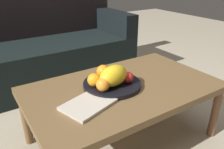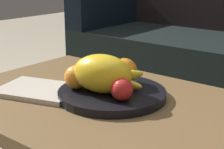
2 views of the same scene
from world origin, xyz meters
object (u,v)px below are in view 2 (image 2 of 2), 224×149
at_px(orange_left, 89,71).
at_px(banana_bunch, 120,81).
at_px(fruit_bowl, 112,94).
at_px(orange_right, 76,77).
at_px(coffee_table, 120,118).
at_px(melon_large_front, 102,74).
at_px(magazine, 39,90).
at_px(orange_front, 125,71).
at_px(couch, 223,53).
at_px(apple_front, 122,89).

xyz_separation_m(orange_left, banana_bunch, (0.12, 0.01, -0.01)).
height_order(fruit_bowl, orange_right, orange_right).
relative_size(coffee_table, banana_bunch, 7.28).
xyz_separation_m(fruit_bowl, orange_right, (-0.10, -0.06, 0.05)).
relative_size(melon_large_front, orange_left, 2.45).
relative_size(fruit_bowl, orange_right, 4.51).
xyz_separation_m(orange_left, magazine, (-0.11, -0.13, -0.06)).
bearing_deg(orange_right, orange_front, 58.40).
relative_size(melon_large_front, orange_front, 2.25).
bearing_deg(fruit_bowl, orange_right, -148.59).
relative_size(fruit_bowl, orange_front, 4.05).
xyz_separation_m(orange_front, banana_bunch, (0.02, -0.05, -0.02)).
bearing_deg(banana_bunch, fruit_bowl, -117.15).
height_order(fruit_bowl, orange_left, orange_left).
distance_m(coffee_table, couch, 1.15).
distance_m(fruit_bowl, magazine, 0.24).
bearing_deg(apple_front, melon_large_front, 169.17).
distance_m(couch, orange_left, 1.10).
bearing_deg(melon_large_front, couch, 94.01).
relative_size(fruit_bowl, apple_front, 5.16).
bearing_deg(melon_large_front, banana_bunch, 68.20).
bearing_deg(magazine, orange_right, 6.68).
height_order(apple_front, banana_bunch, apple_front).
bearing_deg(couch, banana_bunch, -84.55).
bearing_deg(orange_left, coffee_table, -16.33).
bearing_deg(orange_front, magazine, -136.74).
relative_size(coffee_table, melon_large_front, 5.99).
relative_size(orange_right, banana_bunch, 0.49).
xyz_separation_m(fruit_bowl, melon_large_front, (-0.01, -0.03, 0.07)).
bearing_deg(banana_bunch, magazine, -148.88).
bearing_deg(orange_front, melon_large_front, -89.68).
bearing_deg(couch, orange_front, -85.58).
bearing_deg(apple_front, orange_left, 160.39).
distance_m(couch, banana_bunch, 1.10).
bearing_deg(fruit_bowl, orange_front, 98.08).
distance_m(couch, magazine, 1.23).
distance_m(orange_front, orange_left, 0.12).
xyz_separation_m(fruit_bowl, orange_left, (-0.11, 0.02, 0.05)).
relative_size(melon_large_front, banana_bunch, 1.22).
distance_m(coffee_table, apple_front, 0.10).
bearing_deg(coffee_table, magazine, -163.82).
height_order(couch, magazine, couch).
height_order(fruit_bowl, apple_front, apple_front).
bearing_deg(coffee_table, orange_front, 121.88).
relative_size(coffee_table, couch, 0.66).
bearing_deg(orange_left, fruit_bowl, -8.29).
relative_size(melon_large_front, apple_front, 2.87).
xyz_separation_m(coffee_table, orange_left, (-0.17, 0.05, 0.10)).
xyz_separation_m(coffee_table, magazine, (-0.27, -0.08, 0.05)).
bearing_deg(couch, apple_front, -81.76).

